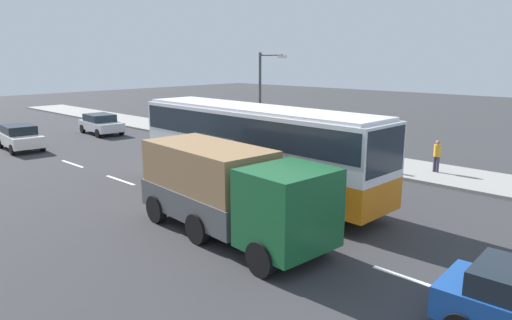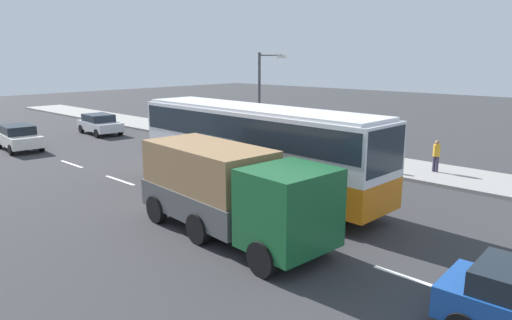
{
  "view_description": "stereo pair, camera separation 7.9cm",
  "coord_description": "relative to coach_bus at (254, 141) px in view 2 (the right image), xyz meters",
  "views": [
    {
      "loc": [
        13.71,
        -12.59,
        5.59
      ],
      "look_at": [
        1.49,
        0.41,
        1.56
      ],
      "focal_mm": 31.93,
      "sensor_mm": 36.0,
      "label": 1
    },
    {
      "loc": [
        13.65,
        -12.64,
        5.59
      ],
      "look_at": [
        1.49,
        0.41,
        1.56
      ],
      "focal_mm": 31.93,
      "sensor_mm": 36.0,
      "label": 2
    }
  ],
  "objects": [
    {
      "name": "car_silver_hatch",
      "position": [
        -18.91,
        3.36,
        -1.48
      ],
      "size": [
        4.29,
        2.28,
        1.47
      ],
      "rotation": [
        0.0,
        0.0,
        -0.09
      ],
      "color": "silver",
      "rests_on": "ground_plane"
    },
    {
      "name": "pedestrian_at_crossing",
      "position": [
        -4.71,
        8.78,
        -1.1
      ],
      "size": [
        0.32,
        0.32,
        1.75
      ],
      "rotation": [
        0.0,
        0.0,
        4.97
      ],
      "color": "brown",
      "rests_on": "sidewalk_curb"
    },
    {
      "name": "pedestrian_near_curb",
      "position": [
        4.24,
        8.4,
        -1.23
      ],
      "size": [
        0.32,
        0.32,
        1.55
      ],
      "rotation": [
        0.0,
        0.0,
        4.58
      ],
      "color": "#38334C",
      "rests_on": "sidewalk_curb"
    },
    {
      "name": "coach_bus",
      "position": [
        0.0,
        0.0,
        0.0
      ],
      "size": [
        12.05,
        3.07,
        3.67
      ],
      "rotation": [
        0.0,
        0.0,
        -0.04
      ],
      "color": "orange",
      "rests_on": "ground_plane"
    },
    {
      "name": "sidewalk_curb",
      "position": [
        -1.14,
        8.34,
        -2.19
      ],
      "size": [
        80.0,
        4.0,
        0.15
      ],
      "primitive_type": "cube",
      "color": "gray",
      "rests_on": "ground_plane"
    },
    {
      "name": "lane_centreline",
      "position": [
        -3.93,
        -2.66,
        -2.26
      ],
      "size": [
        27.99,
        0.16,
        0.01
      ],
      "color": "white",
      "rests_on": "ground_plane"
    },
    {
      "name": "street_lamp",
      "position": [
        -5.5,
        6.61,
        1.27
      ],
      "size": [
        2.0,
        0.24,
        5.73
      ],
      "color": "#47474C",
      "rests_on": "sidewalk_curb"
    },
    {
      "name": "cargo_truck",
      "position": [
        2.55,
        -3.82,
        -0.71
      ],
      "size": [
        7.33,
        3.06,
        2.8
      ],
      "rotation": [
        0.0,
        0.0,
        -0.09
      ],
      "color": "#19592D",
      "rests_on": "ground_plane"
    },
    {
      "name": "car_white_minivan",
      "position": [
        -17.04,
        -3.04,
        -1.46
      ],
      "size": [
        4.27,
        2.21,
        1.52
      ],
      "rotation": [
        0.0,
        0.0,
        -0.1
      ],
      "color": "white",
      "rests_on": "ground_plane"
    },
    {
      "name": "ground_plane",
      "position": [
        -1.14,
        -0.66,
        -2.27
      ],
      "size": [
        120.0,
        120.0,
        0.0
      ],
      "primitive_type": "plane",
      "color": "#333335"
    }
  ]
}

